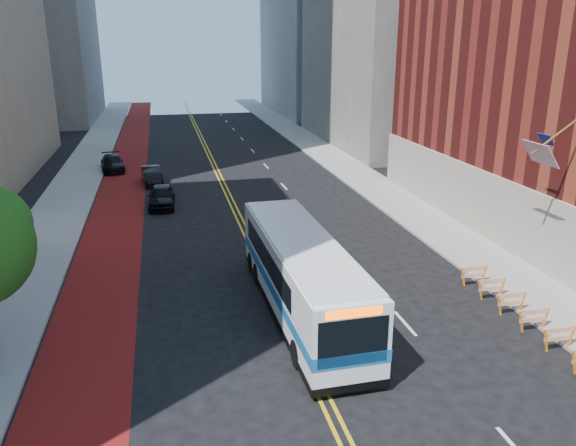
% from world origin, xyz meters
% --- Properties ---
extents(ground, '(160.00, 160.00, 0.00)m').
position_xyz_m(ground, '(0.00, 0.00, 0.00)').
color(ground, black).
rests_on(ground, ground).
extents(sidewalk_left, '(4.00, 140.00, 0.15)m').
position_xyz_m(sidewalk_left, '(-12.00, 30.00, 0.07)').
color(sidewalk_left, gray).
rests_on(sidewalk_left, ground).
extents(sidewalk_right, '(4.00, 140.00, 0.15)m').
position_xyz_m(sidewalk_right, '(12.00, 30.00, 0.07)').
color(sidewalk_right, gray).
rests_on(sidewalk_right, ground).
extents(bus_lane_paint, '(3.60, 140.00, 0.01)m').
position_xyz_m(bus_lane_paint, '(-8.10, 30.00, 0.00)').
color(bus_lane_paint, maroon).
rests_on(bus_lane_paint, ground).
extents(center_line_inner, '(0.14, 140.00, 0.01)m').
position_xyz_m(center_line_inner, '(-0.18, 30.00, 0.00)').
color(center_line_inner, gold).
rests_on(center_line_inner, ground).
extents(center_line_outer, '(0.14, 140.00, 0.01)m').
position_xyz_m(center_line_outer, '(0.18, 30.00, 0.00)').
color(center_line_outer, gold).
rests_on(center_line_outer, ground).
extents(lane_dashes, '(0.14, 98.20, 0.01)m').
position_xyz_m(lane_dashes, '(4.80, 38.00, 0.01)').
color(lane_dashes, silver).
rests_on(lane_dashes, ground).
extents(construction_barriers, '(1.42, 10.91, 1.00)m').
position_xyz_m(construction_barriers, '(9.60, 3.42, 0.68)').
color(construction_barriers, orange).
rests_on(construction_barriers, ground).
extents(transit_bus, '(3.04, 12.73, 3.48)m').
position_xyz_m(transit_bus, '(0.74, 8.00, 1.82)').
color(transit_bus, white).
rests_on(transit_bus, ground).
extents(car_a, '(2.01, 4.60, 1.54)m').
position_xyz_m(car_a, '(-5.03, 26.27, 0.77)').
color(car_a, black).
rests_on(car_a, ground).
extents(car_b, '(1.93, 4.39, 1.40)m').
position_xyz_m(car_b, '(-5.76, 33.43, 0.70)').
color(car_b, black).
rests_on(car_b, ground).
extents(car_c, '(2.54, 5.03, 1.40)m').
position_xyz_m(car_c, '(-9.30, 39.24, 0.70)').
color(car_c, black).
rests_on(car_c, ground).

